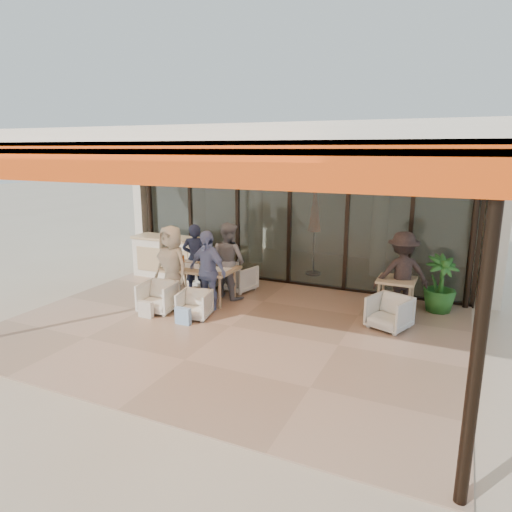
{
  "coord_description": "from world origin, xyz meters",
  "views": [
    {
      "loc": [
        3.65,
        -6.88,
        3.17
      ],
      "look_at": [
        0.1,
        0.9,
        1.15
      ],
      "focal_mm": 32.0,
      "sensor_mm": 36.0,
      "label": 1
    }
  ],
  "objects_px": {
    "chair_far_left": "(207,272)",
    "diner_grey": "(229,260)",
    "chair_far_right": "(239,277)",
    "standing_woman": "(402,274)",
    "side_table": "(397,284)",
    "diner_cream": "(172,266)",
    "chair_near_right": "(195,303)",
    "diner_periwinkle": "(207,271)",
    "potted_palm": "(440,284)",
    "diner_navy": "(195,259)",
    "host_counter": "(169,257)",
    "chair_near_left": "(158,296)",
    "dining_table": "(201,270)",
    "side_chair": "(389,311)"
  },
  "relations": [
    {
      "from": "chair_far_left",
      "to": "diner_grey",
      "type": "relative_size",
      "value": 0.41
    },
    {
      "from": "chair_far_right",
      "to": "standing_woman",
      "type": "height_order",
      "value": "standing_woman"
    },
    {
      "from": "standing_woman",
      "to": "side_table",
      "type": "bearing_deg",
      "value": 29.69
    },
    {
      "from": "diner_cream",
      "to": "chair_near_right",
      "type": "bearing_deg",
      "value": -19.61
    },
    {
      "from": "diner_periwinkle",
      "to": "potted_palm",
      "type": "relative_size",
      "value": 1.42
    },
    {
      "from": "chair_far_right",
      "to": "diner_navy",
      "type": "xyz_separation_m",
      "value": [
        -0.84,
        -0.5,
        0.45
      ]
    },
    {
      "from": "diner_cream",
      "to": "potted_palm",
      "type": "bearing_deg",
      "value": 30.74
    },
    {
      "from": "host_counter",
      "to": "side_table",
      "type": "bearing_deg",
      "value": -4.45
    },
    {
      "from": "potted_palm",
      "to": "chair_near_left",
      "type": "bearing_deg",
      "value": -155.54
    },
    {
      "from": "chair_far_right",
      "to": "diner_grey",
      "type": "bearing_deg",
      "value": 104.73
    },
    {
      "from": "host_counter",
      "to": "chair_near_left",
      "type": "xyz_separation_m",
      "value": [
        1.26,
        -2.18,
        -0.19
      ]
    },
    {
      "from": "chair_far_left",
      "to": "diner_cream",
      "type": "height_order",
      "value": "diner_cream"
    },
    {
      "from": "diner_navy",
      "to": "potted_palm",
      "type": "xyz_separation_m",
      "value": [
        5.05,
        0.9,
        -0.21
      ]
    },
    {
      "from": "diner_navy",
      "to": "diner_cream",
      "type": "relative_size",
      "value": 0.94
    },
    {
      "from": "chair_far_right",
      "to": "potted_palm",
      "type": "xyz_separation_m",
      "value": [
        4.21,
        0.4,
        0.24
      ]
    },
    {
      "from": "dining_table",
      "to": "potted_palm",
      "type": "bearing_deg",
      "value": 16.11
    },
    {
      "from": "host_counter",
      "to": "chair_far_right",
      "type": "bearing_deg",
      "value": -7.54
    },
    {
      "from": "dining_table",
      "to": "diner_periwinkle",
      "type": "height_order",
      "value": "diner_periwinkle"
    },
    {
      "from": "chair_far_right",
      "to": "standing_woman",
      "type": "xyz_separation_m",
      "value": [
        3.53,
        -0.06,
        0.49
      ]
    },
    {
      "from": "side_chair",
      "to": "side_table",
      "type": "bearing_deg",
      "value": 110.58
    },
    {
      "from": "standing_woman",
      "to": "diner_grey",
      "type": "bearing_deg",
      "value": -17.8
    },
    {
      "from": "diner_cream",
      "to": "side_chair",
      "type": "height_order",
      "value": "diner_cream"
    },
    {
      "from": "chair_far_left",
      "to": "chair_near_right",
      "type": "bearing_deg",
      "value": 108.97
    },
    {
      "from": "chair_near_right",
      "to": "diner_navy",
      "type": "distance_m",
      "value": 1.7
    },
    {
      "from": "dining_table",
      "to": "chair_far_left",
      "type": "relative_size",
      "value": 2.22
    },
    {
      "from": "diner_cream",
      "to": "potted_palm",
      "type": "xyz_separation_m",
      "value": [
        5.05,
        1.8,
        -0.26
      ]
    },
    {
      "from": "chair_far_left",
      "to": "standing_woman",
      "type": "xyz_separation_m",
      "value": [
        4.37,
        -0.06,
        0.49
      ]
    },
    {
      "from": "diner_cream",
      "to": "chair_far_right",
      "type": "bearing_deg",
      "value": 70.19
    },
    {
      "from": "chair_near_right",
      "to": "standing_woman",
      "type": "relative_size",
      "value": 0.36
    },
    {
      "from": "side_chair",
      "to": "chair_near_left",
      "type": "bearing_deg",
      "value": -146.37
    },
    {
      "from": "standing_woman",
      "to": "potted_palm",
      "type": "bearing_deg",
      "value": -171.47
    },
    {
      "from": "dining_table",
      "to": "standing_woman",
      "type": "distance_m",
      "value": 4.05
    },
    {
      "from": "diner_cream",
      "to": "side_table",
      "type": "distance_m",
      "value": 4.48
    },
    {
      "from": "chair_near_right",
      "to": "potted_palm",
      "type": "distance_m",
      "value": 4.8
    },
    {
      "from": "chair_near_right",
      "to": "side_table",
      "type": "relative_size",
      "value": 0.8
    },
    {
      "from": "chair_far_left",
      "to": "diner_navy",
      "type": "height_order",
      "value": "diner_navy"
    },
    {
      "from": "chair_near_left",
      "to": "side_chair",
      "type": "relative_size",
      "value": 1.0
    },
    {
      "from": "diner_navy",
      "to": "chair_far_left",
      "type": "bearing_deg",
      "value": -111.88
    },
    {
      "from": "host_counter",
      "to": "chair_far_right",
      "type": "distance_m",
      "value": 2.12
    },
    {
      "from": "dining_table",
      "to": "standing_woman",
      "type": "relative_size",
      "value": 0.91
    },
    {
      "from": "host_counter",
      "to": "diner_periwinkle",
      "type": "xyz_separation_m",
      "value": [
        2.1,
        -1.68,
        0.28
      ]
    },
    {
      "from": "diner_navy",
      "to": "diner_periwinkle",
      "type": "xyz_separation_m",
      "value": [
        0.84,
        -0.9,
        0.03
      ]
    },
    {
      "from": "host_counter",
      "to": "side_table",
      "type": "relative_size",
      "value": 2.48
    },
    {
      "from": "diner_navy",
      "to": "diner_grey",
      "type": "xyz_separation_m",
      "value": [
        0.84,
        0.0,
        0.05
      ]
    },
    {
      "from": "chair_near_right",
      "to": "side_table",
      "type": "height_order",
      "value": "side_table"
    },
    {
      "from": "diner_navy",
      "to": "standing_woman",
      "type": "height_order",
      "value": "standing_woman"
    },
    {
      "from": "chair_far_right",
      "to": "side_chair",
      "type": "height_order",
      "value": "side_chair"
    },
    {
      "from": "side_table",
      "to": "potted_palm",
      "type": "distance_m",
      "value": 0.93
    },
    {
      "from": "chair_far_left",
      "to": "diner_periwinkle",
      "type": "bearing_deg",
      "value": 116.09
    },
    {
      "from": "side_table",
      "to": "side_chair",
      "type": "bearing_deg",
      "value": -90.0
    }
  ]
}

